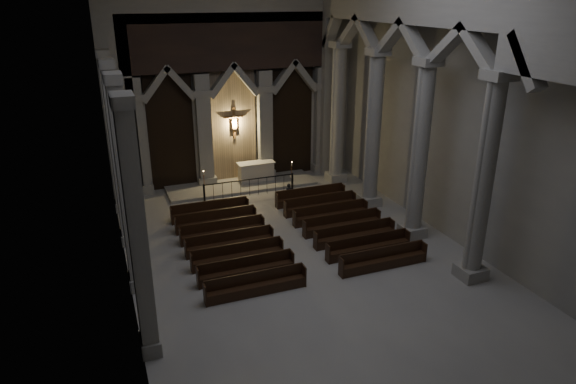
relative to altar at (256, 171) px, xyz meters
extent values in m
plane|color=#A4A29C|center=(-0.99, -10.90, -0.70)|extent=(24.00, 24.00, 0.00)
cube|color=gray|center=(-0.99, 1.10, 5.30)|extent=(14.00, 0.10, 12.00)
cube|color=gray|center=(-7.99, -10.90, 5.30)|extent=(0.10, 24.00, 12.00)
cube|color=gray|center=(6.01, -10.90, 5.30)|extent=(0.10, 24.00, 12.00)
cube|color=#9C9992|center=(-6.39, 0.60, 2.50)|extent=(0.80, 0.50, 6.40)
cube|color=#9C9992|center=(-6.39, 0.60, -0.45)|extent=(1.05, 0.70, 0.50)
cube|color=#9C9992|center=(-6.39, 0.60, 4.65)|extent=(1.00, 0.65, 0.35)
cube|color=#9C9992|center=(-2.79, 0.60, 2.50)|extent=(0.80, 0.50, 6.40)
cube|color=#9C9992|center=(-2.79, 0.60, -0.45)|extent=(1.05, 0.70, 0.50)
cube|color=#9C9992|center=(-2.79, 0.60, 4.65)|extent=(1.00, 0.65, 0.35)
cube|color=#9C9992|center=(0.81, 0.60, 2.50)|extent=(0.80, 0.50, 6.40)
cube|color=#9C9992|center=(0.81, 0.60, -0.45)|extent=(1.05, 0.70, 0.50)
cube|color=#9C9992|center=(0.81, 0.60, 4.65)|extent=(1.00, 0.65, 0.35)
cube|color=#9C9992|center=(4.41, 0.60, 2.50)|extent=(0.80, 0.50, 6.40)
cube|color=#9C9992|center=(4.41, 0.60, -0.45)|extent=(1.05, 0.70, 0.50)
cube|color=#9C9992|center=(4.41, 0.60, 4.65)|extent=(1.00, 0.65, 0.35)
cube|color=black|center=(-4.59, 0.95, 2.80)|extent=(2.60, 0.15, 7.00)
cube|color=#957D60|center=(-0.99, 0.95, 2.80)|extent=(2.60, 0.15, 7.00)
cube|color=black|center=(2.61, 0.95, 2.80)|extent=(2.60, 0.15, 7.00)
cube|color=black|center=(-0.99, 0.60, 7.30)|extent=(12.00, 0.50, 3.00)
cube|color=#9C9992|center=(-7.19, 0.60, 3.80)|extent=(1.60, 0.50, 9.00)
cube|color=#9C9992|center=(5.21, 0.60, 3.80)|extent=(1.60, 0.50, 9.00)
plane|color=#EECC6B|center=(-0.99, 0.92, 2.80)|extent=(1.50, 0.00, 1.50)
cube|color=brown|center=(-0.99, 0.83, 2.80)|extent=(0.13, 0.08, 1.80)
cube|color=brown|center=(-0.99, 0.83, 3.15)|extent=(1.10, 0.08, 0.13)
cube|color=#A47E60|center=(-0.99, 0.77, 2.75)|extent=(0.26, 0.10, 0.60)
sphere|color=#A47E60|center=(-0.99, 0.77, 3.15)|extent=(0.17, 0.17, 0.17)
cylinder|color=#A47E60|center=(-1.25, 0.77, 3.12)|extent=(0.45, 0.08, 0.08)
cylinder|color=#A47E60|center=(-0.73, 0.77, 3.12)|extent=(0.45, 0.08, 0.08)
cube|color=#9C9992|center=(4.51, -1.40, -0.45)|extent=(1.00, 1.00, 0.50)
cylinder|color=#9C9992|center=(4.51, -1.40, 3.30)|extent=(0.70, 0.70, 7.50)
cube|color=#9C9992|center=(4.51, -1.40, 7.15)|extent=(0.95, 0.95, 0.35)
cube|color=#9C9992|center=(4.51, -5.40, -0.45)|extent=(1.00, 1.00, 0.50)
cylinder|color=#9C9992|center=(4.51, -5.40, 3.30)|extent=(0.70, 0.70, 7.50)
cube|color=#9C9992|center=(4.51, -5.40, 7.15)|extent=(0.95, 0.95, 0.35)
cube|color=#9C9992|center=(4.51, -9.40, -0.45)|extent=(1.00, 1.00, 0.50)
cylinder|color=#9C9992|center=(4.51, -9.40, 3.30)|extent=(0.70, 0.70, 7.50)
cube|color=#9C9992|center=(4.51, -9.40, 7.15)|extent=(0.95, 0.95, 0.35)
cube|color=#9C9992|center=(4.51, -13.40, -0.45)|extent=(1.00, 1.00, 0.50)
cylinder|color=#9C9992|center=(4.51, -13.40, 3.30)|extent=(0.70, 0.70, 7.50)
cube|color=#9C9992|center=(4.51, -13.40, 7.15)|extent=(0.95, 0.95, 0.35)
cube|color=#9C9992|center=(4.51, 0.50, 3.90)|extent=(0.55, 1.20, 9.20)
cube|color=#9C9992|center=(-7.74, -1.40, -0.45)|extent=(0.60, 1.00, 0.50)
cube|color=#9C9992|center=(-7.74, -1.40, 3.30)|extent=(0.50, 0.80, 7.50)
cube|color=#9C9992|center=(-7.74, -1.40, 7.15)|extent=(0.60, 1.00, 0.35)
cube|color=#9C9992|center=(-7.74, -5.40, -0.45)|extent=(0.60, 1.00, 0.50)
cube|color=#9C9992|center=(-7.74, -5.40, 3.30)|extent=(0.50, 0.80, 7.50)
cube|color=#9C9992|center=(-7.74, -5.40, 7.15)|extent=(0.60, 1.00, 0.35)
cube|color=#9C9992|center=(-7.74, -9.40, -0.45)|extent=(0.60, 1.00, 0.50)
cube|color=#9C9992|center=(-7.74, -9.40, 3.30)|extent=(0.50, 0.80, 7.50)
cube|color=#9C9992|center=(-7.74, -9.40, 7.15)|extent=(0.60, 1.00, 0.35)
cube|color=#9C9992|center=(-7.74, -13.40, -0.45)|extent=(0.60, 1.00, 0.50)
cube|color=#9C9992|center=(-7.74, -13.40, 3.30)|extent=(0.50, 0.80, 7.50)
cube|color=#9C9992|center=(-7.74, -13.40, 7.15)|extent=(0.60, 1.00, 0.35)
cube|color=#9C9992|center=(-0.99, -0.30, -0.63)|extent=(8.50, 2.60, 0.15)
cube|color=beige|center=(0.00, 0.00, -0.02)|extent=(2.00, 0.78, 1.06)
cube|color=silver|center=(0.00, 0.00, 0.52)|extent=(2.17, 0.87, 0.04)
cube|color=black|center=(-0.99, -1.93, 0.26)|extent=(5.04, 0.05, 0.05)
cube|color=black|center=(-3.51, -1.93, -0.20)|extent=(0.09, 0.09, 1.01)
cube|color=black|center=(1.53, -1.93, -0.20)|extent=(0.09, 0.09, 1.01)
cylinder|color=black|center=(-3.01, -1.93, -0.23)|extent=(0.02, 0.02, 0.93)
cylinder|color=black|center=(-2.50, -1.93, -0.23)|extent=(0.02, 0.02, 0.93)
cylinder|color=black|center=(-2.00, -1.93, -0.23)|extent=(0.02, 0.02, 0.93)
cylinder|color=black|center=(-1.50, -1.93, -0.23)|extent=(0.02, 0.02, 0.93)
cylinder|color=black|center=(-0.99, -1.93, -0.23)|extent=(0.02, 0.02, 0.93)
cylinder|color=black|center=(-0.49, -1.93, -0.23)|extent=(0.02, 0.02, 0.93)
cylinder|color=black|center=(0.02, -1.93, -0.23)|extent=(0.02, 0.02, 0.93)
cylinder|color=black|center=(0.52, -1.93, -0.23)|extent=(0.02, 0.02, 0.93)
cylinder|color=black|center=(1.03, -1.93, -0.23)|extent=(0.02, 0.02, 0.93)
cylinder|color=#A86733|center=(-3.31, -1.08, -0.68)|extent=(0.25, 0.25, 0.05)
cylinder|color=#A86733|center=(-3.31, -1.08, -0.08)|extent=(0.04, 0.04, 1.19)
cylinder|color=#A86733|center=(-3.31, -1.08, 0.52)|extent=(0.12, 0.12, 0.02)
cylinder|color=beige|center=(-3.31, -1.08, 0.63)|extent=(0.05, 0.05, 0.21)
sphere|color=#FFBB59|center=(-3.31, -1.08, 0.75)|extent=(0.05, 0.05, 0.05)
cylinder|color=#A86733|center=(1.70, -1.40, -0.68)|extent=(0.26, 0.26, 0.05)
cylinder|color=#A86733|center=(1.70, -1.40, -0.06)|extent=(0.04, 0.04, 1.23)
cylinder|color=#A86733|center=(1.70, -1.40, 0.55)|extent=(0.13, 0.13, 0.02)
cylinder|color=beige|center=(1.70, -1.40, 0.66)|extent=(0.05, 0.05, 0.21)
sphere|color=#FFBB59|center=(1.70, -1.40, 0.79)|extent=(0.05, 0.05, 0.05)
cube|color=black|center=(-3.69, -4.12, -0.50)|extent=(3.82, 0.36, 0.41)
cube|color=black|center=(-3.69, -3.95, -0.07)|extent=(3.82, 0.06, 0.45)
cube|color=black|center=(-5.60, -4.12, -0.29)|extent=(0.05, 0.41, 0.82)
cube|color=black|center=(-1.78, -4.12, -0.29)|extent=(0.05, 0.41, 0.82)
cube|color=black|center=(1.71, -4.12, -0.50)|extent=(3.82, 0.36, 0.41)
cube|color=black|center=(1.71, -3.95, -0.07)|extent=(3.82, 0.06, 0.45)
cube|color=black|center=(-0.20, -4.12, -0.29)|extent=(0.05, 0.41, 0.82)
cube|color=black|center=(3.62, -4.12, -0.29)|extent=(0.05, 0.41, 0.82)
cube|color=black|center=(-3.69, -5.35, -0.50)|extent=(3.82, 0.36, 0.41)
cube|color=black|center=(-3.69, -5.18, -0.07)|extent=(3.82, 0.06, 0.45)
cube|color=black|center=(-5.60, -5.35, -0.29)|extent=(0.05, 0.41, 0.82)
cube|color=black|center=(-1.78, -5.35, -0.29)|extent=(0.05, 0.41, 0.82)
cube|color=black|center=(1.71, -5.35, -0.50)|extent=(3.82, 0.36, 0.41)
cube|color=black|center=(1.71, -5.18, -0.07)|extent=(3.82, 0.06, 0.45)
cube|color=black|center=(-0.20, -5.35, -0.29)|extent=(0.05, 0.41, 0.82)
cube|color=black|center=(3.62, -5.35, -0.29)|extent=(0.05, 0.41, 0.82)
cube|color=black|center=(-3.69, -6.59, -0.50)|extent=(3.82, 0.36, 0.41)
cube|color=black|center=(-3.69, -6.42, -0.07)|extent=(3.82, 0.06, 0.45)
cube|color=black|center=(-5.60, -6.59, -0.29)|extent=(0.05, 0.41, 0.82)
cube|color=black|center=(-1.78, -6.59, -0.29)|extent=(0.05, 0.41, 0.82)
cube|color=black|center=(1.71, -6.59, -0.50)|extent=(3.82, 0.36, 0.41)
cube|color=black|center=(1.71, -6.42, -0.07)|extent=(3.82, 0.06, 0.45)
cube|color=black|center=(-0.20, -6.59, -0.29)|extent=(0.05, 0.41, 0.82)
cube|color=black|center=(3.62, -6.59, -0.29)|extent=(0.05, 0.41, 0.82)
cube|color=black|center=(-3.69, -7.83, -0.50)|extent=(3.82, 0.36, 0.41)
cube|color=black|center=(-3.69, -7.66, -0.07)|extent=(3.82, 0.06, 0.45)
cube|color=black|center=(-5.60, -7.83, -0.29)|extent=(0.05, 0.41, 0.82)
cube|color=black|center=(-1.78, -7.83, -0.29)|extent=(0.05, 0.41, 0.82)
cube|color=black|center=(1.71, -7.83, -0.50)|extent=(3.82, 0.36, 0.41)
cube|color=black|center=(1.71, -7.66, -0.07)|extent=(3.82, 0.06, 0.45)
cube|color=black|center=(-0.20, -7.83, -0.29)|extent=(0.05, 0.41, 0.82)
cube|color=black|center=(3.62, -7.83, -0.29)|extent=(0.05, 0.41, 0.82)
cube|color=black|center=(-3.69, -9.07, -0.50)|extent=(3.82, 0.36, 0.41)
cube|color=black|center=(-3.69, -8.89, -0.07)|extent=(3.82, 0.06, 0.45)
cube|color=black|center=(-5.60, -9.07, -0.29)|extent=(0.05, 0.41, 0.82)
cube|color=black|center=(-1.78, -9.07, -0.29)|extent=(0.05, 0.41, 0.82)
cube|color=black|center=(1.71, -9.07, -0.50)|extent=(3.82, 0.36, 0.41)
cube|color=black|center=(1.71, -8.89, -0.07)|extent=(3.82, 0.06, 0.45)
cube|color=black|center=(-0.20, -9.07, -0.29)|extent=(0.05, 0.41, 0.82)
cube|color=black|center=(3.62, -9.07, -0.29)|extent=(0.05, 0.41, 0.82)
cube|color=black|center=(-3.69, -10.30, -0.50)|extent=(3.82, 0.36, 0.41)
cube|color=black|center=(-3.69, -10.13, -0.07)|extent=(3.82, 0.06, 0.45)
cube|color=black|center=(-5.60, -10.30, -0.29)|extent=(0.05, 0.41, 0.82)
cube|color=black|center=(-1.78, -10.30, -0.29)|extent=(0.05, 0.41, 0.82)
cube|color=black|center=(1.71, -10.30, -0.50)|extent=(3.82, 0.36, 0.41)
cube|color=black|center=(1.71, -10.13, -0.07)|extent=(3.82, 0.06, 0.45)
cube|color=black|center=(-0.20, -10.30, -0.29)|extent=(0.05, 0.41, 0.82)
cube|color=black|center=(3.62, -10.30, -0.29)|extent=(0.05, 0.41, 0.82)
cube|color=black|center=(-3.69, -11.54, -0.50)|extent=(3.82, 0.36, 0.41)
cube|color=black|center=(-3.69, -11.37, -0.07)|extent=(3.82, 0.06, 0.45)
cube|color=black|center=(-5.60, -11.54, -0.29)|extent=(0.05, 0.41, 0.82)
cube|color=black|center=(-1.78, -11.54, -0.29)|extent=(0.05, 0.41, 0.82)
cube|color=black|center=(1.71, -11.54, -0.50)|extent=(3.82, 0.36, 0.41)
cube|color=black|center=(1.71, -11.37, -0.07)|extent=(3.82, 0.06, 0.45)
cube|color=black|center=(-0.20, -11.54, -0.29)|extent=(0.05, 0.41, 0.82)
cube|color=black|center=(3.62, -11.54, -0.29)|extent=(0.05, 0.41, 0.82)
imported|color=black|center=(0.65, -3.70, -0.16)|extent=(0.46, 0.37, 1.09)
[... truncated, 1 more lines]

